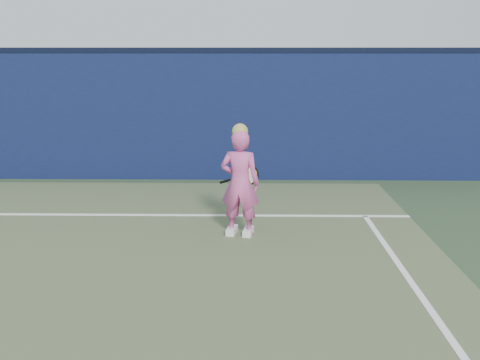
{
  "coord_description": "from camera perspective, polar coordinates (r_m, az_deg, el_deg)",
  "views": [
    {
      "loc": [
        2.94,
        -3.66,
        2.58
      ],
      "look_at": [
        2.83,
        3.18,
        0.81
      ],
      "focal_mm": 38.0,
      "sensor_mm": 36.0,
      "label": 1
    }
  ],
  "objects": [
    {
      "name": "backstop_wall",
      "position": [
        10.66,
        -15.23,
        6.87
      ],
      "size": [
        24.0,
        0.4,
        2.5
      ],
      "primitive_type": "cube",
      "color": "#0C1637",
      "rests_on": "ground"
    },
    {
      "name": "wall_cap",
      "position": [
        10.57,
        -15.71,
        13.86
      ],
      "size": [
        24.0,
        0.42,
        0.1
      ],
      "primitive_type": "cube",
      "color": "black",
      "rests_on": "backstop_wall"
    },
    {
      "name": "player",
      "position": [
        7.08,
        0.0,
        -0.3
      ],
      "size": [
        0.61,
        0.46,
        1.6
      ],
      "rotation": [
        0.0,
        0.0,
        2.95
      ],
      "color": "#D35298",
      "rests_on": "ground"
    },
    {
      "name": "racket",
      "position": [
        7.53,
        0.76,
        0.5
      ],
      "size": [
        0.6,
        0.16,
        0.32
      ],
      "rotation": [
        0.0,
        0.0,
        -0.02
      ],
      "color": "black",
      "rests_on": "ground"
    }
  ]
}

